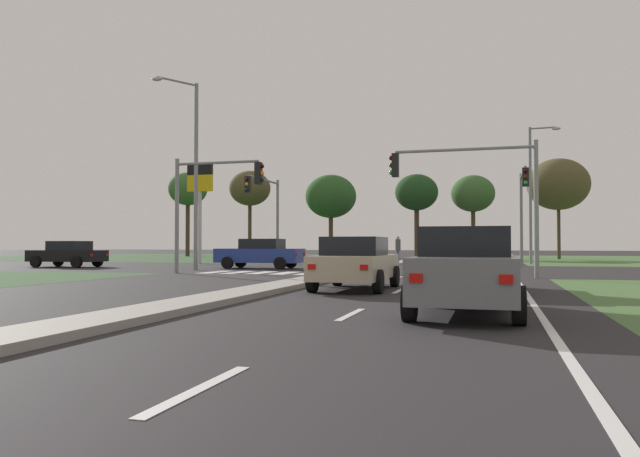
% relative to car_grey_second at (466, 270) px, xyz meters
% --- Properties ---
extents(ground_plane, '(200.00, 200.00, 0.00)m').
position_rel_car_grey_second_xyz_m(ground_plane, '(-5.55, 19.43, -0.82)').
color(ground_plane, '#282628').
extents(grass_verge_far_left, '(35.00, 35.00, 0.01)m').
position_rel_car_grey_second_xyz_m(grass_verge_far_left, '(-31.05, 43.93, -0.81)').
color(grass_verge_far_left, '#2D4C28').
rests_on(grass_verge_far_left, ground).
extents(median_island_near, '(1.20, 22.00, 0.14)m').
position_rel_car_grey_second_xyz_m(median_island_near, '(-5.55, 0.43, -0.75)').
color(median_island_near, gray).
rests_on(median_island_near, ground).
extents(median_island_far, '(1.20, 36.00, 0.14)m').
position_rel_car_grey_second_xyz_m(median_island_far, '(-5.55, 44.43, -0.75)').
color(median_island_far, '#ADA89E').
rests_on(median_island_far, ground).
extents(lane_dash_near, '(0.14, 2.00, 0.01)m').
position_rel_car_grey_second_xyz_m(lane_dash_near, '(-2.05, -6.65, -0.81)').
color(lane_dash_near, silver).
rests_on(lane_dash_near, ground).
extents(lane_dash_second, '(0.14, 2.00, 0.01)m').
position_rel_car_grey_second_xyz_m(lane_dash_second, '(-2.05, -0.65, -0.81)').
color(lane_dash_second, silver).
rests_on(lane_dash_second, ground).
extents(lane_dash_third, '(0.14, 2.00, 0.01)m').
position_rel_car_grey_second_xyz_m(lane_dash_third, '(-2.05, 5.35, -0.81)').
color(lane_dash_third, silver).
rests_on(lane_dash_third, ground).
extents(lane_dash_fourth, '(0.14, 2.00, 0.01)m').
position_rel_car_grey_second_xyz_m(lane_dash_fourth, '(-2.05, 11.35, -0.81)').
color(lane_dash_fourth, silver).
rests_on(lane_dash_fourth, ground).
extents(edge_line_right, '(0.14, 24.00, 0.01)m').
position_rel_car_grey_second_xyz_m(edge_line_right, '(1.30, 1.43, -0.81)').
color(edge_line_right, silver).
rests_on(edge_line_right, ground).
extents(stop_bar_near, '(6.40, 0.50, 0.01)m').
position_rel_car_grey_second_xyz_m(stop_bar_near, '(-1.75, 12.43, -0.81)').
color(stop_bar_near, silver).
rests_on(stop_bar_near, ground).
extents(crosswalk_bar_near, '(0.70, 2.80, 0.01)m').
position_rel_car_grey_second_xyz_m(crosswalk_bar_near, '(-11.95, 14.23, -0.81)').
color(crosswalk_bar_near, silver).
rests_on(crosswalk_bar_near, ground).
extents(crosswalk_bar_second, '(0.70, 2.80, 0.01)m').
position_rel_car_grey_second_xyz_m(crosswalk_bar_second, '(-10.80, 14.23, -0.81)').
color(crosswalk_bar_second, silver).
rests_on(crosswalk_bar_second, ground).
extents(crosswalk_bar_third, '(0.70, 2.80, 0.01)m').
position_rel_car_grey_second_xyz_m(crosswalk_bar_third, '(-9.65, 14.23, -0.81)').
color(crosswalk_bar_third, silver).
rests_on(crosswalk_bar_third, ground).
extents(crosswalk_bar_fourth, '(0.70, 2.80, 0.01)m').
position_rel_car_grey_second_xyz_m(crosswalk_bar_fourth, '(-8.50, 14.23, -0.81)').
color(crosswalk_bar_fourth, silver).
rests_on(crosswalk_bar_fourth, ground).
extents(crosswalk_bar_fifth, '(0.70, 2.80, 0.01)m').
position_rel_car_grey_second_xyz_m(crosswalk_bar_fifth, '(-7.35, 14.23, -0.81)').
color(crosswalk_bar_fifth, silver).
rests_on(crosswalk_bar_fifth, ground).
extents(crosswalk_bar_sixth, '(0.70, 2.80, 0.01)m').
position_rel_car_grey_second_xyz_m(crosswalk_bar_sixth, '(-6.20, 14.23, -0.81)').
color(crosswalk_bar_sixth, silver).
rests_on(crosswalk_bar_sixth, ground).
extents(crosswalk_bar_seventh, '(0.70, 2.80, 0.01)m').
position_rel_car_grey_second_xyz_m(crosswalk_bar_seventh, '(-5.05, 14.23, -0.81)').
color(crosswalk_bar_seventh, silver).
rests_on(crosswalk_bar_seventh, ground).
extents(car_grey_second, '(1.96, 4.44, 1.60)m').
position_rel_car_grey_second_xyz_m(car_grey_second, '(0.00, 0.00, 0.00)').
color(car_grey_second, slate).
rests_on(car_grey_second, ground).
extents(car_silver_third, '(1.95, 4.30, 1.54)m').
position_rel_car_grey_second_xyz_m(car_silver_third, '(0.04, 5.78, -0.03)').
color(car_silver_third, '#B7B7BC').
rests_on(car_silver_third, ground).
extents(car_beige_fourth, '(2.02, 4.34, 1.50)m').
position_rel_car_grey_second_xyz_m(car_beige_fourth, '(-3.32, 5.48, -0.05)').
color(car_beige_fourth, '#BCAD8E').
rests_on(car_beige_fourth, ground).
extents(car_blue_fifth, '(4.63, 1.96, 1.58)m').
position_rel_car_grey_second_xyz_m(car_blue_fifth, '(-11.50, 18.78, -0.01)').
color(car_blue_fifth, navy).
rests_on(car_blue_fifth, ground).
extents(car_black_sixth, '(4.22, 2.05, 1.47)m').
position_rel_car_grey_second_xyz_m(car_black_sixth, '(-22.72, 17.65, -0.06)').
color(car_black_sixth, black).
rests_on(car_black_sixth, ground).
extents(traffic_signal_far_right, '(0.32, 5.71, 5.45)m').
position_rel_car_grey_second_xyz_m(traffic_signal_far_right, '(2.05, 23.89, 3.01)').
color(traffic_signal_far_right, gray).
rests_on(traffic_signal_far_right, ground).
extents(traffic_signal_far_left, '(0.32, 5.38, 5.52)m').
position_rel_car_grey_second_xyz_m(traffic_signal_far_left, '(-13.15, 24.04, 3.04)').
color(traffic_signal_far_left, gray).
rests_on(traffic_signal_far_left, ground).
extents(traffic_signal_near_left, '(4.25, 0.32, 5.13)m').
position_rel_car_grey_second_xyz_m(traffic_signal_near_left, '(-11.56, 12.83, 2.72)').
color(traffic_signal_near_left, gray).
rests_on(traffic_signal_near_left, ground).
extents(traffic_signal_near_right, '(5.72, 0.32, 5.26)m').
position_rel_car_grey_second_xyz_m(traffic_signal_near_right, '(-0.13, 12.83, 2.89)').
color(traffic_signal_near_right, gray).
rests_on(traffic_signal_near_right, ground).
extents(street_lamp_second, '(1.43, 2.21, 9.42)m').
position_rel_car_grey_second_xyz_m(street_lamp_second, '(-14.01, 15.90, 4.46)').
color(street_lamp_second, gray).
rests_on(street_lamp_second, ground).
extents(street_lamp_third, '(2.00, 0.42, 8.98)m').
position_rel_car_grey_second_xyz_m(street_lamp_third, '(2.97, 30.51, 4.18)').
color(street_lamp_third, gray).
rests_on(street_lamp_third, ground).
extents(pedestrian_at_median, '(0.34, 0.34, 1.69)m').
position_rel_car_grey_second_xyz_m(pedestrian_at_median, '(-5.46, 27.57, 0.35)').
color(pedestrian_at_median, '#335184').
rests_on(pedestrian_at_median, median_island_far).
extents(fuel_price_totem, '(1.80, 0.24, 6.64)m').
position_rel_car_grey_second_xyz_m(fuel_price_totem, '(-18.45, 25.41, 4.05)').
color(fuel_price_totem, silver).
rests_on(fuel_price_totem, ground).
extents(treeline_near, '(4.15, 4.15, 8.99)m').
position_rel_car_grey_second_xyz_m(treeline_near, '(-31.01, 47.16, 6.33)').
color(treeline_near, '#423323').
rests_on(treeline_near, ground).
extents(treeline_second, '(4.04, 4.04, 8.51)m').
position_rel_car_grey_second_xyz_m(treeline_second, '(-22.54, 43.98, 5.93)').
color(treeline_second, '#423323').
rests_on(treeline_second, ground).
extents(treeline_third, '(5.00, 5.00, 8.12)m').
position_rel_car_grey_second_xyz_m(treeline_third, '(-14.89, 46.15, 5.15)').
color(treeline_third, '#423323').
rests_on(treeline_third, ground).
extents(treeline_fourth, '(3.92, 3.92, 7.72)m').
position_rel_car_grey_second_xyz_m(treeline_fourth, '(-6.30, 44.46, 5.17)').
color(treeline_fourth, '#423323').
rests_on(treeline_fourth, ground).
extents(treeline_fifth, '(3.93, 3.93, 7.59)m').
position_rel_car_grey_second_xyz_m(treeline_fifth, '(-1.31, 45.51, 5.05)').
color(treeline_fifth, '#423323').
rests_on(treeline_fifth, ground).
extents(treeline_sixth, '(5.27, 5.27, 8.74)m').
position_rel_car_grey_second_xyz_m(treeline_sixth, '(5.92, 44.88, 5.68)').
color(treeline_sixth, '#423323').
rests_on(treeline_sixth, ground).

